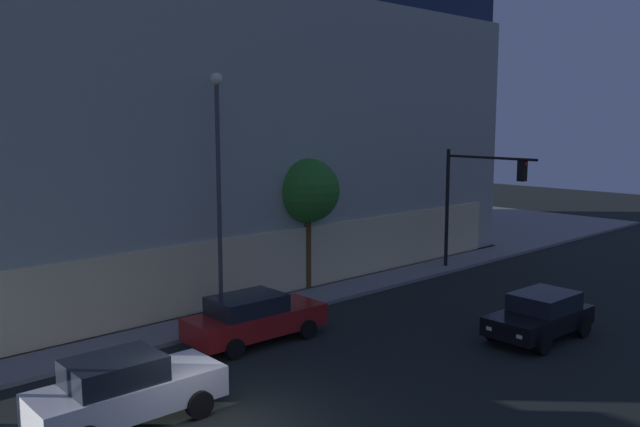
# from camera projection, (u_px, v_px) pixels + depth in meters

# --- Properties ---
(modern_building) EXTENTS (30.20, 23.21, 15.23)m
(modern_building) POSITION_uv_depth(u_px,v_px,m) (155.00, 115.00, 34.87)
(modern_building) COLOR #4C4C51
(modern_building) RESTS_ON ground
(traffic_light_far_corner) EXTENTS (0.63, 5.00, 5.74)m
(traffic_light_far_corner) POSITION_uv_depth(u_px,v_px,m) (475.00, 189.00, 30.55)
(traffic_light_far_corner) COLOR black
(traffic_light_far_corner) RESTS_ON sidewalk_corner
(street_lamp_sidewalk) EXTENTS (0.44, 0.44, 8.74)m
(street_lamp_sidewalk) POSITION_uv_depth(u_px,v_px,m) (218.00, 167.00, 23.35)
(street_lamp_sidewalk) COLOR #464646
(street_lamp_sidewalk) RESTS_ON sidewalk_corner
(sidewalk_tree) EXTENTS (2.70, 2.70, 5.53)m
(sidewalk_tree) POSITION_uv_depth(u_px,v_px,m) (308.00, 191.00, 27.48)
(sidewalk_tree) COLOR brown
(sidewalk_tree) RESTS_ON sidewalk_corner
(car_white) EXTENTS (4.58, 2.04, 1.71)m
(car_white) POSITION_uv_depth(u_px,v_px,m) (125.00, 390.00, 15.55)
(car_white) COLOR silver
(car_white) RESTS_ON ground
(car_red) EXTENTS (4.75, 2.17, 1.61)m
(car_red) POSITION_uv_depth(u_px,v_px,m) (254.00, 317.00, 21.46)
(car_red) COLOR maroon
(car_red) RESTS_ON ground
(car_black) EXTENTS (4.15, 2.16, 1.52)m
(car_black) POSITION_uv_depth(u_px,v_px,m) (540.00, 315.00, 21.84)
(car_black) COLOR black
(car_black) RESTS_ON ground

